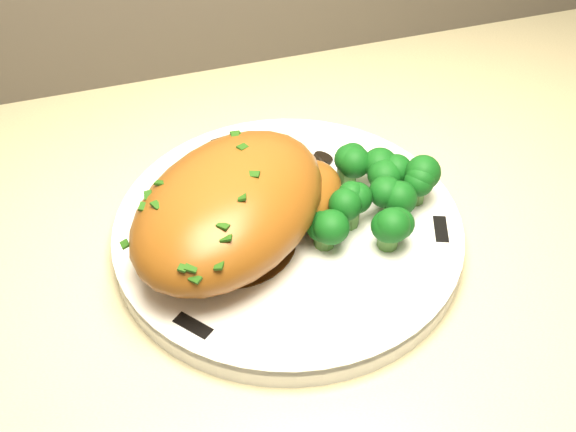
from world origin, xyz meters
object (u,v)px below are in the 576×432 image
object	(u,v)px
plate	(288,232)
chicken_breast	(238,206)
broccoli_florets	(366,193)
counter	(489,421)

from	to	relation	value
plate	chicken_breast	size ratio (longest dim) A/B	1.27
broccoli_florets	plate	bearing A→B (deg)	174.82
counter	chicken_breast	xyz separation A→B (m)	(-0.33, 0.01, 0.49)
plate	counter	bearing A→B (deg)	-3.39
counter	broccoli_florets	world-z (taller)	counter
plate	chicken_breast	world-z (taller)	chicken_breast
counter	plate	xyz separation A→B (m)	(-0.28, 0.02, 0.44)
counter	broccoli_florets	size ratio (longest dim) A/B	16.38
chicken_breast	broccoli_florets	bearing A→B (deg)	-42.67
chicken_breast	broccoli_florets	distance (m)	0.11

